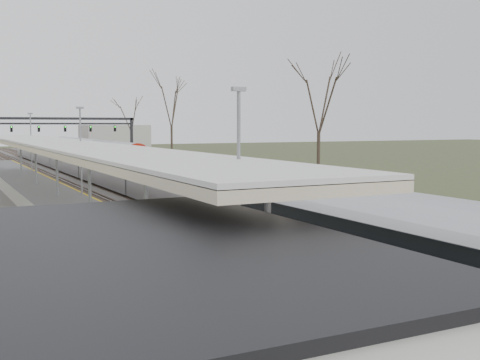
# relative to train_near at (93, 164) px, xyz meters

# --- Properties ---
(track_bed) EXTENTS (24.00, 160.00, 0.22)m
(track_bed) POSITION_rel_train_near_xyz_m (2.76, 1.52, -1.42)
(track_bed) COLOR #474442
(track_bed) RESTS_ON ground
(platform) EXTENTS (3.50, 69.00, 1.00)m
(platform) POSITION_rel_train_near_xyz_m (-6.55, -15.98, -0.98)
(platform) COLOR #9E9B93
(platform) RESTS_ON ground
(canopy) EXTENTS (4.10, 50.00, 3.11)m
(canopy) POSITION_rel_train_near_xyz_m (-6.55, -20.50, 2.45)
(canopy) COLOR slate
(canopy) RESTS_ON platform
(station_building) EXTENTS (6.00, 9.00, 3.20)m
(station_building) POSITION_rel_train_near_xyz_m (-10.00, -45.48, 0.12)
(station_building) COLOR silver
(station_building) RESTS_ON ground
(signal_gantry) EXTENTS (21.00, 0.59, 6.08)m
(signal_gantry) POSITION_rel_train_near_xyz_m (2.79, 31.51, 3.43)
(signal_gantry) COLOR black
(signal_gantry) RESTS_ON ground
(tree_east_far) EXTENTS (5.00, 5.00, 10.30)m
(tree_east_far) POSITION_rel_train_near_xyz_m (16.50, -11.48, 5.81)
(tree_east_far) COLOR #2D231C
(tree_east_far) RESTS_ON ground
(train_near) EXTENTS (2.62, 90.21, 3.05)m
(train_near) POSITION_rel_train_near_xyz_m (0.00, 0.00, 0.00)
(train_near) COLOR #A3A6AD
(train_near) RESTS_ON ground
(train_far) EXTENTS (2.62, 45.21, 3.05)m
(train_far) POSITION_rel_train_near_xyz_m (7.00, 31.34, 0.00)
(train_far) COLOR #A3A6AD
(train_far) RESTS_ON ground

